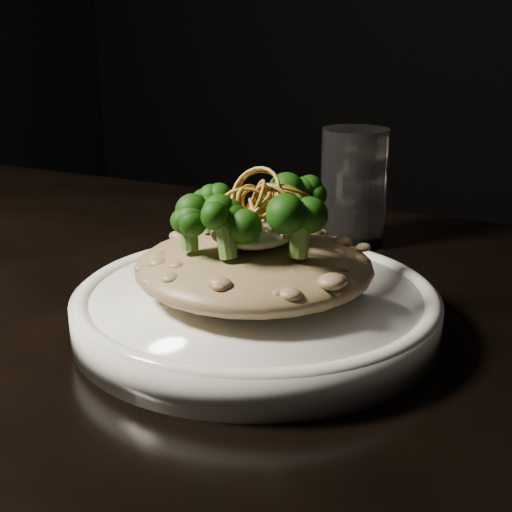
# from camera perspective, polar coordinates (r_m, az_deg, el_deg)

# --- Properties ---
(table) EXTENTS (1.10, 0.80, 0.75)m
(table) POSITION_cam_1_polar(r_m,az_deg,el_deg) (0.58, -9.62, -12.70)
(table) COLOR black
(table) RESTS_ON ground
(plate) EXTENTS (0.26, 0.26, 0.03)m
(plate) POSITION_cam_1_polar(r_m,az_deg,el_deg) (0.52, 0.00, -4.33)
(plate) COLOR white
(plate) RESTS_ON table
(risotto) EXTENTS (0.17, 0.17, 0.04)m
(risotto) POSITION_cam_1_polar(r_m,az_deg,el_deg) (0.51, -0.14, -0.84)
(risotto) COLOR brown
(risotto) RESTS_ON plate
(broccoli) EXTENTS (0.12, 0.12, 0.04)m
(broccoli) POSITION_cam_1_polar(r_m,az_deg,el_deg) (0.49, -0.38, 3.38)
(broccoli) COLOR black
(broccoli) RESTS_ON risotto
(cheese) EXTENTS (0.06, 0.06, 0.02)m
(cheese) POSITION_cam_1_polar(r_m,az_deg,el_deg) (0.50, -0.33, 1.83)
(cheese) COLOR white
(cheese) RESTS_ON risotto
(shallots) EXTENTS (0.05, 0.05, 0.03)m
(shallots) POSITION_cam_1_polar(r_m,az_deg,el_deg) (0.49, 0.79, 4.57)
(shallots) COLOR brown
(shallots) RESTS_ON cheese
(drinking_glass) EXTENTS (0.08, 0.08, 0.11)m
(drinking_glass) POSITION_cam_1_polar(r_m,az_deg,el_deg) (0.71, 7.80, 5.49)
(drinking_glass) COLOR silver
(drinking_glass) RESTS_ON table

